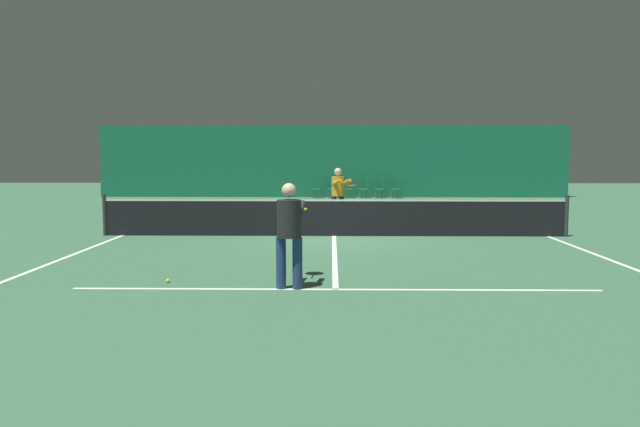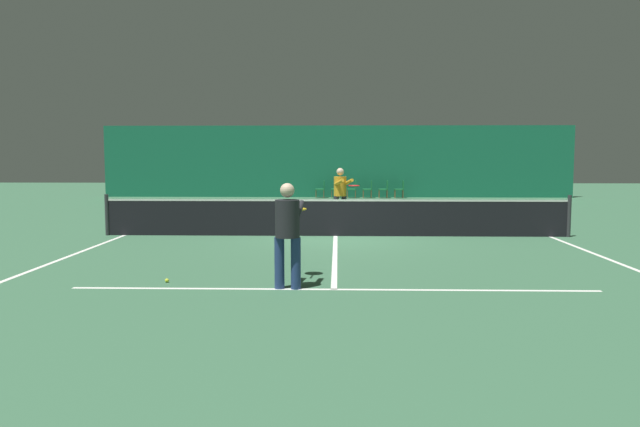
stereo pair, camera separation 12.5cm
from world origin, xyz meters
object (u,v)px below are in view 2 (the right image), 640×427
object	(u,v)px
courtside_chair_3	(369,188)
courtside_chair_5	(401,188)
player_far	(341,191)
tennis_ball	(167,280)
courtside_chair_1	(337,188)
courtside_chair_4	(385,188)
courtside_chair_2	(353,188)
courtside_chair_0	(322,188)
tennis_net	(336,216)
player_near	(288,227)

from	to	relation	value
courtside_chair_3	courtside_chair_5	xyz separation A→B (m)	(1.53, 0.00, 0.00)
player_far	tennis_ball	distance (m)	9.61
courtside_chair_1	courtside_chair_4	distance (m)	2.29
courtside_chair_1	courtside_chair_5	bearing A→B (deg)	90.00
courtside_chair_2	courtside_chair_5	xyz separation A→B (m)	(2.29, 0.00, 0.00)
courtside_chair_4	tennis_ball	bearing A→B (deg)	-14.15
player_far	courtside_chair_4	world-z (taller)	player_far
tennis_ball	courtside_chair_0	bearing A→B (deg)	84.27
player_far	tennis_net	bearing A→B (deg)	-26.37
courtside_chair_3	tennis_ball	bearing A→B (deg)	-12.09
player_near	courtside_chair_3	world-z (taller)	player_near
courtside_chair_0	player_far	bearing A→B (deg)	4.57
tennis_net	tennis_ball	xyz separation A→B (m)	(-2.75, -5.94, -0.48)
player_near	player_far	distance (m)	9.53
courtside_chair_2	tennis_net	bearing A→B (deg)	-3.20
player_far	courtside_chair_2	xyz separation A→B (m)	(0.65, 10.99, -0.50)
courtside_chair_0	courtside_chair_3	distance (m)	2.29
tennis_net	courtside_chair_3	distance (m)	14.25
tennis_net	player_near	bearing A→B (deg)	-96.52
player_far	courtside_chair_1	bearing A→B (deg)	156.84
courtside_chair_1	courtside_chair_2	xyz separation A→B (m)	(0.76, 0.00, 0.00)
tennis_net	player_far	distance (m)	3.21
courtside_chair_0	courtside_chair_5	bearing A→B (deg)	90.00
player_near	player_far	bearing A→B (deg)	-0.37
courtside_chair_0	courtside_chair_5	size ratio (longest dim) A/B	1.00
courtside_chair_2	courtside_chair_5	bearing A→B (deg)	90.00
tennis_ball	player_near	bearing A→B (deg)	-10.44
courtside_chair_0	courtside_chair_4	distance (m)	3.05
tennis_net	courtside_chair_2	world-z (taller)	tennis_net
player_far	courtside_chair_3	bearing A→B (deg)	148.93
tennis_net	courtside_chair_1	size ratio (longest dim) A/B	14.29
player_far	courtside_chair_5	world-z (taller)	player_far
courtside_chair_0	courtside_chair_1	world-z (taller)	same
courtside_chair_0	courtside_chair_3	bearing A→B (deg)	90.00
courtside_chair_0	tennis_ball	xyz separation A→B (m)	(-2.02, -20.11, -0.45)
courtside_chair_5	courtside_chair_0	bearing A→B (deg)	-90.00
courtside_chair_1	courtside_chair_3	xyz separation A→B (m)	(1.53, 0.00, 0.00)
player_far	courtside_chair_1	distance (m)	11.00
player_near	courtside_chair_2	xyz separation A→B (m)	(1.51, 20.48, -0.48)
player_far	tennis_ball	bearing A→B (deg)	-41.38
courtside_chair_1	courtside_chair_3	bearing A→B (deg)	90.00
courtside_chair_2	courtside_chair_3	bearing A→B (deg)	90.00
courtside_chair_2	courtside_chair_4	bearing A→B (deg)	90.00
courtside_chair_0	courtside_chair_4	world-z (taller)	same
tennis_net	courtside_chair_0	xyz separation A→B (m)	(-0.73, 14.16, -0.03)
courtside_chair_4	tennis_ball	xyz separation A→B (m)	(-5.07, -20.11, -0.45)
courtside_chair_1	courtside_chair_5	distance (m)	3.05
tennis_net	courtside_chair_5	distance (m)	14.49
tennis_net	courtside_chair_2	size ratio (longest dim) A/B	14.29
tennis_net	courtside_chair_1	xyz separation A→B (m)	(0.03, 14.16, -0.03)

